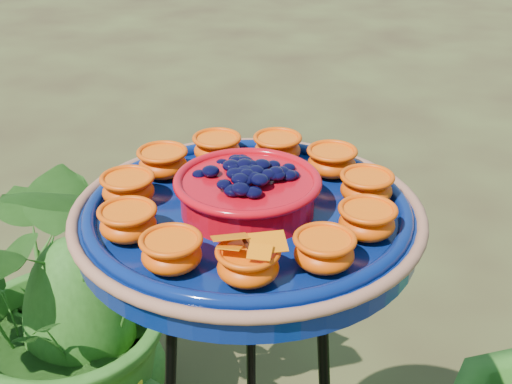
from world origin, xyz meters
TOP-DOWN VIEW (x-y plane):
  - feeder_dish at (-0.05, 0.09)m, footprint 0.58×0.58m
  - shrub_back_left at (-0.63, 0.55)m, footprint 0.99×0.94m

SIDE VIEW (x-z plane):
  - shrub_back_left at x=-0.63m, z-range 0.00..0.87m
  - feeder_dish at x=-0.05m, z-range 0.94..1.05m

